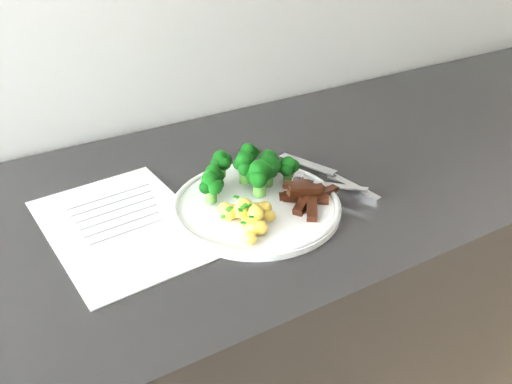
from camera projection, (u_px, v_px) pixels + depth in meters
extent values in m
cube|color=black|center=(227.00, 378.00, 1.08)|extent=(2.31, 0.58, 0.86)
cube|color=white|center=(124.00, 226.00, 0.78)|extent=(0.22, 0.30, 0.00)
cube|color=slate|center=(110.00, 197.00, 0.85)|extent=(0.13, 0.01, 0.00)
cube|color=slate|center=(113.00, 203.00, 0.83)|extent=(0.13, 0.01, 0.00)
cube|color=slate|center=(116.00, 210.00, 0.82)|extent=(0.12, 0.01, 0.00)
cube|color=slate|center=(120.00, 217.00, 0.80)|extent=(0.12, 0.01, 0.00)
cube|color=slate|center=(123.00, 224.00, 0.78)|extent=(0.12, 0.01, 0.00)
cube|color=slate|center=(127.00, 232.00, 0.77)|extent=(0.11, 0.01, 0.00)
cylinder|color=white|center=(256.00, 206.00, 0.82)|extent=(0.26, 0.26, 0.01)
torus|color=white|center=(256.00, 203.00, 0.82)|extent=(0.25, 0.25, 0.01)
cylinder|color=#3C6D25|center=(245.00, 176.00, 0.84)|extent=(0.02, 0.02, 0.02)
sphere|color=black|center=(251.00, 165.00, 0.84)|extent=(0.02, 0.02, 0.02)
sphere|color=black|center=(239.00, 164.00, 0.84)|extent=(0.02, 0.02, 0.02)
sphere|color=black|center=(245.00, 169.00, 0.83)|extent=(0.02, 0.02, 0.02)
sphere|color=black|center=(244.00, 161.00, 0.83)|extent=(0.03, 0.03, 0.03)
cylinder|color=#3C6D25|center=(268.00, 173.00, 0.87)|extent=(0.02, 0.02, 0.02)
sphere|color=black|center=(274.00, 161.00, 0.87)|extent=(0.02, 0.02, 0.02)
sphere|color=black|center=(263.00, 161.00, 0.87)|extent=(0.02, 0.02, 0.02)
sphere|color=black|center=(269.00, 166.00, 0.86)|extent=(0.02, 0.02, 0.02)
sphere|color=black|center=(268.00, 158.00, 0.86)|extent=(0.03, 0.03, 0.03)
cylinder|color=#3C6D25|center=(214.00, 185.00, 0.84)|extent=(0.02, 0.02, 0.02)
sphere|color=black|center=(219.00, 176.00, 0.84)|extent=(0.02, 0.02, 0.02)
sphere|color=black|center=(208.00, 176.00, 0.84)|extent=(0.02, 0.02, 0.02)
sphere|color=black|center=(214.00, 179.00, 0.83)|extent=(0.02, 0.02, 0.02)
sphere|color=black|center=(213.00, 172.00, 0.83)|extent=(0.02, 0.02, 0.02)
cylinder|color=#3C6D25|center=(248.00, 163.00, 0.88)|extent=(0.01, 0.01, 0.02)
sphere|color=black|center=(253.00, 152.00, 0.88)|extent=(0.02, 0.02, 0.02)
sphere|color=black|center=(246.00, 152.00, 0.88)|extent=(0.02, 0.02, 0.02)
sphere|color=black|center=(244.00, 156.00, 0.87)|extent=(0.02, 0.02, 0.02)
sphere|color=black|center=(250.00, 157.00, 0.87)|extent=(0.02, 0.02, 0.02)
sphere|color=black|center=(248.00, 150.00, 0.87)|extent=(0.02, 0.02, 0.02)
cylinder|color=#3C6D25|center=(221.00, 171.00, 0.86)|extent=(0.01, 0.01, 0.02)
sphere|color=black|center=(225.00, 159.00, 0.86)|extent=(0.02, 0.02, 0.02)
sphere|color=black|center=(217.00, 160.00, 0.86)|extent=(0.02, 0.02, 0.02)
sphere|color=black|center=(216.00, 164.00, 0.85)|extent=(0.02, 0.02, 0.02)
sphere|color=black|center=(224.00, 163.00, 0.85)|extent=(0.02, 0.02, 0.02)
sphere|color=black|center=(221.00, 158.00, 0.85)|extent=(0.02, 0.02, 0.02)
cylinder|color=#3C6D25|center=(287.00, 176.00, 0.87)|extent=(0.01, 0.01, 0.02)
sphere|color=black|center=(293.00, 166.00, 0.86)|extent=(0.02, 0.02, 0.02)
sphere|color=black|center=(282.00, 167.00, 0.86)|extent=(0.02, 0.02, 0.02)
sphere|color=black|center=(286.00, 170.00, 0.85)|extent=(0.02, 0.02, 0.02)
sphere|color=black|center=(288.00, 164.00, 0.86)|extent=(0.02, 0.02, 0.02)
cylinder|color=#3C6D25|center=(211.00, 195.00, 0.82)|extent=(0.02, 0.02, 0.02)
sphere|color=black|center=(218.00, 184.00, 0.81)|extent=(0.02, 0.02, 0.02)
sphere|color=black|center=(208.00, 182.00, 0.82)|extent=(0.02, 0.02, 0.02)
sphere|color=black|center=(206.00, 187.00, 0.80)|extent=(0.02, 0.02, 0.02)
sphere|color=black|center=(215.00, 187.00, 0.80)|extent=(0.02, 0.02, 0.02)
sphere|color=black|center=(211.00, 180.00, 0.80)|extent=(0.03, 0.03, 0.03)
cylinder|color=#3C6D25|center=(259.00, 187.00, 0.83)|extent=(0.02, 0.02, 0.03)
sphere|color=black|center=(265.00, 172.00, 0.83)|extent=(0.03, 0.03, 0.03)
sphere|color=black|center=(253.00, 173.00, 0.83)|extent=(0.03, 0.03, 0.03)
sphere|color=black|center=(258.00, 179.00, 0.81)|extent=(0.03, 0.03, 0.03)
sphere|color=black|center=(259.00, 170.00, 0.82)|extent=(0.03, 0.03, 0.03)
cylinder|color=#3C6D25|center=(268.00, 178.00, 0.86)|extent=(0.02, 0.02, 0.02)
sphere|color=black|center=(274.00, 167.00, 0.85)|extent=(0.02, 0.02, 0.02)
sphere|color=black|center=(264.00, 166.00, 0.86)|extent=(0.02, 0.02, 0.02)
sphere|color=black|center=(261.00, 168.00, 0.85)|extent=(0.02, 0.02, 0.02)
sphere|color=black|center=(271.00, 171.00, 0.84)|extent=(0.02, 0.02, 0.02)
sphere|color=black|center=(268.00, 163.00, 0.84)|extent=(0.03, 0.03, 0.03)
ellipsoid|color=#FCD94E|center=(249.00, 222.00, 0.76)|extent=(0.02, 0.02, 0.02)
ellipsoid|color=#FCD94E|center=(255.00, 209.00, 0.79)|extent=(0.02, 0.02, 0.02)
ellipsoid|color=#FCD94E|center=(238.00, 211.00, 0.78)|extent=(0.02, 0.02, 0.02)
ellipsoid|color=#FCD94E|center=(248.00, 223.00, 0.76)|extent=(0.02, 0.02, 0.02)
ellipsoid|color=#FCD94E|center=(250.00, 219.00, 0.77)|extent=(0.02, 0.02, 0.02)
ellipsoid|color=#FCD94E|center=(264.00, 208.00, 0.79)|extent=(0.02, 0.02, 0.02)
ellipsoid|color=#FCD94E|center=(269.00, 216.00, 0.77)|extent=(0.02, 0.02, 0.02)
ellipsoid|color=#FCD94E|center=(242.00, 209.00, 0.79)|extent=(0.02, 0.02, 0.02)
ellipsoid|color=#FCD94E|center=(231.00, 212.00, 0.78)|extent=(0.02, 0.02, 0.02)
ellipsoid|color=#FCD94E|center=(244.00, 206.00, 0.76)|extent=(0.02, 0.02, 0.02)
ellipsoid|color=#FCD94E|center=(256.00, 213.00, 0.75)|extent=(0.02, 0.02, 0.02)
ellipsoid|color=#FCD94E|center=(250.00, 238.00, 0.73)|extent=(0.02, 0.02, 0.02)
ellipsoid|color=#FCD94E|center=(242.00, 212.00, 0.75)|extent=(0.02, 0.02, 0.02)
ellipsoid|color=#FCD94E|center=(255.00, 228.00, 0.75)|extent=(0.02, 0.02, 0.02)
ellipsoid|color=#FCD94E|center=(225.00, 209.00, 0.79)|extent=(0.02, 0.02, 0.02)
ellipsoid|color=#FCD94E|center=(260.00, 228.00, 0.75)|extent=(0.02, 0.02, 0.02)
ellipsoid|color=#FCD94E|center=(228.00, 213.00, 0.78)|extent=(0.02, 0.02, 0.02)
ellipsoid|color=#FCD94E|center=(241.00, 207.00, 0.77)|extent=(0.02, 0.02, 0.02)
cube|color=#1D6B10|center=(236.00, 197.00, 0.76)|extent=(0.01, 0.01, 0.00)
cube|color=#1D6B10|center=(250.00, 211.00, 0.75)|extent=(0.01, 0.01, 0.00)
cube|color=#1D6B10|center=(249.00, 206.00, 0.76)|extent=(0.01, 0.01, 0.00)
cube|color=#1D6B10|center=(230.00, 208.00, 0.74)|extent=(0.01, 0.01, 0.00)
cube|color=#1D6B10|center=(251.00, 217.00, 0.74)|extent=(0.01, 0.01, 0.00)
cube|color=#1D6B10|center=(244.00, 223.00, 0.73)|extent=(0.01, 0.01, 0.00)
cube|color=#1D6B10|center=(228.00, 210.00, 0.73)|extent=(0.01, 0.01, 0.00)
cube|color=#1D6B10|center=(244.00, 209.00, 0.75)|extent=(0.01, 0.01, 0.00)
cube|color=#1D6B10|center=(245.00, 205.00, 0.75)|extent=(0.01, 0.01, 0.00)
cube|color=#1D6B10|center=(240.00, 210.00, 0.73)|extent=(0.01, 0.01, 0.00)
cube|color=#1D6B10|center=(240.00, 209.00, 0.75)|extent=(0.01, 0.01, 0.00)
cube|color=#1D6B10|center=(223.00, 217.00, 0.73)|extent=(0.01, 0.01, 0.00)
cube|color=#1D6B10|center=(246.00, 207.00, 0.75)|extent=(0.01, 0.01, 0.00)
cube|color=#1D6B10|center=(243.00, 207.00, 0.74)|extent=(0.01, 0.01, 0.00)
cube|color=black|center=(298.00, 186.00, 0.85)|extent=(0.04, 0.05, 0.01)
cube|color=black|center=(302.00, 195.00, 0.83)|extent=(0.07, 0.05, 0.01)
cube|color=black|center=(319.00, 194.00, 0.83)|extent=(0.07, 0.02, 0.01)
cube|color=black|center=(306.00, 198.00, 0.82)|extent=(0.06, 0.05, 0.01)
cube|color=black|center=(312.00, 206.00, 0.80)|extent=(0.05, 0.06, 0.02)
cube|color=black|center=(304.00, 202.00, 0.81)|extent=(0.06, 0.05, 0.02)
cube|color=black|center=(306.00, 190.00, 0.82)|extent=(0.06, 0.02, 0.01)
cube|color=black|center=(303.00, 190.00, 0.83)|extent=(0.05, 0.04, 0.01)
cube|color=black|center=(302.00, 188.00, 0.83)|extent=(0.05, 0.04, 0.01)
cube|color=black|center=(302.00, 187.00, 0.83)|extent=(0.05, 0.05, 0.01)
cube|color=black|center=(306.00, 190.00, 0.81)|extent=(0.05, 0.03, 0.02)
cube|color=silver|center=(335.00, 186.00, 0.85)|extent=(0.07, 0.09, 0.01)
cube|color=silver|center=(297.00, 175.00, 0.87)|extent=(0.03, 0.03, 0.00)
cylinder|color=silver|center=(285.00, 170.00, 0.88)|extent=(0.02, 0.03, 0.00)
cylinder|color=silver|center=(285.00, 171.00, 0.88)|extent=(0.02, 0.03, 0.00)
cylinder|color=silver|center=(284.00, 172.00, 0.88)|extent=(0.02, 0.03, 0.00)
cylinder|color=silver|center=(283.00, 173.00, 0.87)|extent=(0.02, 0.03, 0.00)
cube|color=silver|center=(307.00, 164.00, 0.92)|extent=(0.05, 0.12, 0.01)
cube|color=silver|center=(354.00, 188.00, 0.86)|extent=(0.04, 0.10, 0.02)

